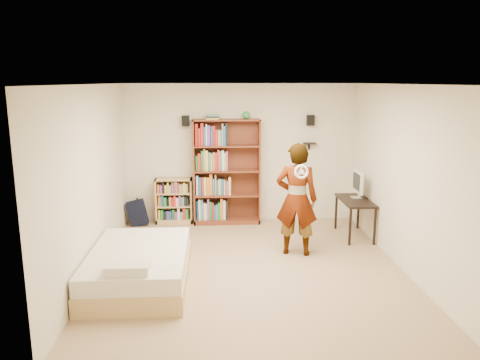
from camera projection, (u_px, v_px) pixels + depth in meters
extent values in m
cube|color=tan|center=(250.00, 268.00, 7.01)|extent=(4.50, 5.00, 0.01)
cube|color=beige|center=(240.00, 153.00, 9.17)|extent=(4.50, 0.02, 2.70)
cube|color=beige|center=(272.00, 236.00, 4.29)|extent=(4.50, 0.02, 2.70)
cube|color=beige|center=(92.00, 182.00, 6.60)|extent=(0.02, 5.00, 2.70)
cube|color=beige|center=(403.00, 178.00, 6.85)|extent=(0.02, 5.00, 2.70)
cube|color=white|center=(251.00, 84.00, 6.45)|extent=(4.50, 5.00, 0.02)
cube|color=silver|center=(241.00, 85.00, 8.86)|extent=(4.50, 0.06, 0.06)
cube|color=silver|center=(274.00, 90.00, 4.04)|extent=(4.50, 0.06, 0.06)
cube|color=silver|center=(88.00, 87.00, 6.33)|extent=(0.06, 5.00, 0.06)
cube|color=silver|center=(408.00, 86.00, 6.58)|extent=(0.06, 5.00, 0.06)
cube|color=black|center=(186.00, 121.00, 8.88)|extent=(0.14, 0.12, 0.20)
cube|color=black|center=(311.00, 120.00, 9.01)|extent=(0.14, 0.12, 0.20)
cube|color=black|center=(310.00, 143.00, 9.11)|extent=(0.25, 0.16, 0.02)
imported|color=black|center=(297.00, 199.00, 7.41)|extent=(0.75, 0.58, 1.81)
torus|color=silver|center=(301.00, 172.00, 6.97)|extent=(0.22, 0.08, 0.22)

